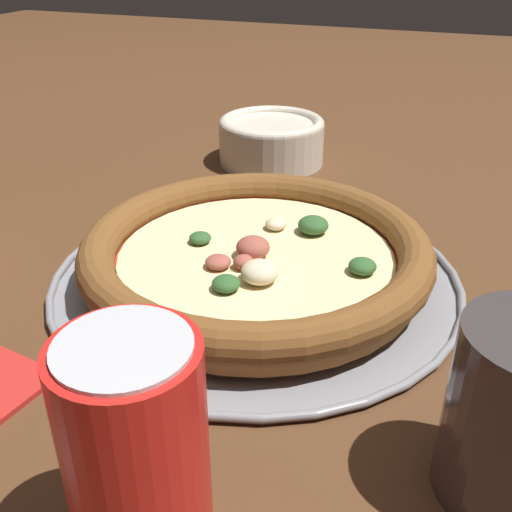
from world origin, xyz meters
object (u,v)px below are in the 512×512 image
beverage_can (137,455)px  bowl_near (271,139)px  pizza_tray (256,277)px  pizza (256,253)px

beverage_can → bowl_near: bearing=-76.3°
pizza_tray → bowl_near: size_ratio=2.61×
bowl_near → beverage_can: 0.56m
pizza_tray → pizza: 0.02m
bowl_near → beverage_can: (-0.13, 0.54, 0.03)m
pizza_tray → beverage_can: (-0.04, 0.26, 0.06)m
pizza → beverage_can: (-0.04, 0.26, 0.03)m
pizza_tray → beverage_can: 0.27m
beverage_can → pizza: bearing=-80.8°
pizza → beverage_can: bearing=99.2°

